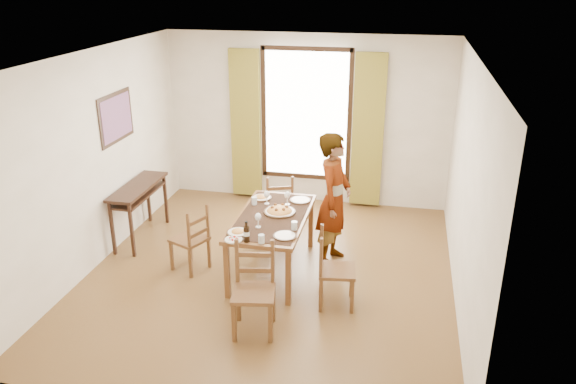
% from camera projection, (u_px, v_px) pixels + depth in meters
% --- Properties ---
extents(ground, '(5.00, 5.00, 0.00)m').
position_uv_depth(ground, '(270.00, 273.00, 7.12)').
color(ground, brown).
rests_on(ground, ground).
extents(room_shell, '(4.60, 5.10, 2.74)m').
position_uv_depth(room_shell, '(271.00, 154.00, 6.67)').
color(room_shell, silver).
rests_on(room_shell, ground).
extents(console_table, '(0.38, 1.20, 0.80)m').
position_uv_depth(console_table, '(138.00, 193.00, 7.80)').
color(console_table, black).
rests_on(console_table, ground).
extents(dining_table, '(0.84, 1.61, 0.76)m').
position_uv_depth(dining_table, '(272.00, 221.00, 6.94)').
color(dining_table, brown).
rests_on(dining_table, ground).
extents(chair_west, '(0.51, 0.51, 0.88)m').
position_uv_depth(chair_west, '(191.00, 240.00, 7.05)').
color(chair_west, brown).
rests_on(chair_west, ground).
extents(chair_north, '(0.52, 0.52, 0.91)m').
position_uv_depth(chair_north, '(279.00, 206.00, 8.05)').
color(chair_north, brown).
rests_on(chair_north, ground).
extents(chair_south, '(0.50, 0.50, 0.99)m').
position_uv_depth(chair_south, '(254.00, 292.00, 5.84)').
color(chair_south, brown).
rests_on(chair_south, ground).
extents(chair_east, '(0.45, 0.45, 0.92)m').
position_uv_depth(chair_east, '(334.00, 271.00, 6.31)').
color(chair_east, brown).
rests_on(chair_east, ground).
extents(man, '(0.76, 0.61, 1.74)m').
position_uv_depth(man, '(334.00, 199.00, 7.11)').
color(man, gray).
rests_on(man, ground).
extents(plate_sw, '(0.27, 0.27, 0.05)m').
position_uv_depth(plate_sw, '(238.00, 231.00, 6.45)').
color(plate_sw, silver).
rests_on(plate_sw, dining_table).
extents(plate_se, '(0.27, 0.27, 0.05)m').
position_uv_depth(plate_se, '(285.00, 234.00, 6.37)').
color(plate_se, silver).
rests_on(plate_se, dining_table).
extents(plate_nw, '(0.27, 0.27, 0.05)m').
position_uv_depth(plate_nw, '(261.00, 197.00, 7.42)').
color(plate_nw, silver).
rests_on(plate_nw, dining_table).
extents(plate_ne, '(0.27, 0.27, 0.05)m').
position_uv_depth(plate_ne, '(300.00, 199.00, 7.35)').
color(plate_ne, silver).
rests_on(plate_ne, dining_table).
extents(pasta_platter, '(0.40, 0.40, 0.10)m').
position_uv_depth(pasta_platter, '(279.00, 209.00, 6.98)').
color(pasta_platter, '#B65917').
rests_on(pasta_platter, dining_table).
extents(caprese_plate, '(0.20, 0.20, 0.04)m').
position_uv_depth(caprese_plate, '(234.00, 239.00, 6.29)').
color(caprese_plate, silver).
rests_on(caprese_plate, dining_table).
extents(wine_glass_a, '(0.08, 0.08, 0.18)m').
position_uv_depth(wine_glass_a, '(258.00, 220.00, 6.57)').
color(wine_glass_a, white).
rests_on(wine_glass_a, dining_table).
extents(wine_glass_b, '(0.08, 0.08, 0.18)m').
position_uv_depth(wine_glass_b, '(287.00, 198.00, 7.20)').
color(wine_glass_b, white).
rests_on(wine_glass_b, dining_table).
extents(wine_glass_c, '(0.08, 0.08, 0.18)m').
position_uv_depth(wine_glass_c, '(267.00, 197.00, 7.23)').
color(wine_glass_c, white).
rests_on(wine_glass_c, dining_table).
extents(tumbler_a, '(0.07, 0.07, 0.10)m').
position_uv_depth(tumbler_a, '(294.00, 226.00, 6.54)').
color(tumbler_a, silver).
rests_on(tumbler_a, dining_table).
extents(tumbler_b, '(0.07, 0.07, 0.10)m').
position_uv_depth(tumbler_b, '(254.00, 201.00, 7.23)').
color(tumbler_b, silver).
rests_on(tumbler_b, dining_table).
extents(tumbler_c, '(0.07, 0.07, 0.10)m').
position_uv_depth(tumbler_c, '(261.00, 239.00, 6.21)').
color(tumbler_c, silver).
rests_on(tumbler_c, dining_table).
extents(wine_bottle, '(0.07, 0.07, 0.25)m').
position_uv_depth(wine_bottle, '(246.00, 232.00, 6.22)').
color(wine_bottle, black).
rests_on(wine_bottle, dining_table).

